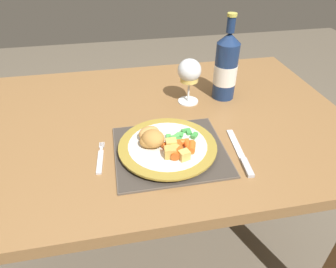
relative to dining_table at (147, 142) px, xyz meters
The scene contains 12 objects.
ground_plane 0.65m from the dining_table, ahead, with size 6.00×6.00×0.00m, color brown.
dining_table is the anchor object (origin of this frame).
placemat 0.21m from the dining_table, 75.53° to the right, with size 0.31×0.27×0.01m.
dinner_plate 0.21m from the dining_table, 77.65° to the right, with size 0.27×0.27×0.02m.
breaded_croquettes 0.21m from the dining_table, 91.47° to the right, with size 0.09×0.11×0.04m.
green_beans_pile 0.21m from the dining_table, 62.72° to the right, with size 0.09×0.07×0.02m.
glazed_carrots 0.25m from the dining_table, 71.70° to the right, with size 0.09×0.08×0.02m.
fork 0.25m from the dining_table, 129.51° to the right, with size 0.02×0.13×0.01m.
table_knife 0.34m from the dining_table, 45.00° to the right, with size 0.04×0.21×0.01m.
wine_glass 0.27m from the dining_table, 28.02° to the left, with size 0.08×0.08×0.16m.
bottle 0.37m from the dining_table, 18.66° to the left, with size 0.08×0.08×0.29m.
roast_potatoes 0.26m from the dining_table, 77.71° to the right, with size 0.06×0.08×0.03m.
Camera 1 is at (-0.08, -0.81, 1.27)m, focal length 32.00 mm.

